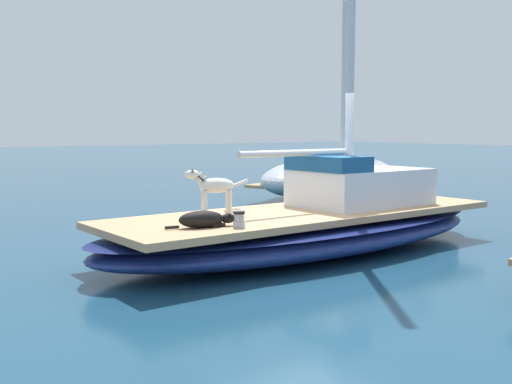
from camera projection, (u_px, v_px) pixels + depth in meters
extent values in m
plane|color=navy|center=(307.00, 252.00, 9.60)|extent=(120.00, 120.00, 0.00)
ellipsoid|color=navy|center=(307.00, 234.00, 9.57)|extent=(2.55, 7.22, 0.56)
ellipsoid|color=navy|center=(307.00, 223.00, 9.55)|extent=(2.57, 7.25, 0.08)
cube|color=tan|center=(307.00, 214.00, 9.54)|extent=(2.10, 6.64, 0.10)
cylinder|color=silver|center=(298.00, 153.00, 9.33)|extent=(0.10, 2.20, 0.10)
cube|color=silver|center=(361.00, 187.00, 10.22)|extent=(1.42, 2.21, 0.60)
cube|color=navy|center=(328.00, 163.00, 9.72)|extent=(1.34, 0.71, 0.24)
ellipsoid|color=black|center=(201.00, 219.00, 7.85)|extent=(0.39, 0.64, 0.22)
ellipsoid|color=black|center=(228.00, 218.00, 8.00)|extent=(0.17, 0.22, 0.13)
cone|color=black|center=(227.00, 214.00, 8.04)|extent=(0.05, 0.05, 0.05)
cone|color=black|center=(229.00, 215.00, 7.96)|extent=(0.05, 0.05, 0.05)
cylinder|color=black|center=(215.00, 224.00, 8.00)|extent=(0.09, 0.19, 0.06)
cylinder|color=black|center=(218.00, 225.00, 7.89)|extent=(0.09, 0.19, 0.06)
cylinder|color=black|center=(172.00, 227.00, 7.70)|extent=(0.08, 0.18, 0.04)
ellipsoid|color=silver|center=(216.00, 185.00, 8.89)|extent=(0.40, 0.56, 0.22)
cylinder|color=silver|center=(205.00, 204.00, 8.81)|extent=(0.07, 0.07, 0.38)
cylinder|color=silver|center=(203.00, 203.00, 8.94)|extent=(0.07, 0.07, 0.38)
cylinder|color=silver|center=(230.00, 203.00, 8.90)|extent=(0.07, 0.07, 0.38)
cylinder|color=silver|center=(228.00, 202.00, 9.03)|extent=(0.07, 0.07, 0.38)
cylinder|color=silver|center=(200.00, 178.00, 8.82)|extent=(0.17, 0.22, 0.19)
ellipsoid|color=silver|center=(192.00, 174.00, 8.79)|extent=(0.20, 0.25, 0.13)
cone|color=#504E4A|center=(192.00, 170.00, 8.74)|extent=(0.05, 0.05, 0.06)
cone|color=#504E4A|center=(192.00, 170.00, 8.83)|extent=(0.05, 0.05, 0.06)
torus|color=black|center=(200.00, 178.00, 8.82)|extent=(0.17, 0.16, 0.10)
cylinder|color=silver|center=(241.00, 183.00, 8.98)|extent=(0.13, 0.22, 0.12)
cylinder|color=#B7B7BC|center=(239.00, 225.00, 7.86)|extent=(0.16, 0.16, 0.08)
cylinder|color=#B7B7BC|center=(239.00, 218.00, 7.85)|extent=(0.13, 0.13, 0.10)
cylinder|color=black|center=(239.00, 213.00, 7.85)|extent=(0.15, 0.15, 0.03)
torus|color=beige|center=(234.00, 210.00, 9.38)|extent=(0.32, 0.32, 0.04)
ellipsoid|color=#B2B7C1|center=(333.00, 176.00, 17.52)|extent=(4.79, 6.96, 1.15)
cube|color=tan|center=(333.00, 180.00, 17.53)|extent=(4.05, 6.17, 0.08)
cube|color=silver|center=(340.00, 169.00, 17.90)|extent=(2.08, 2.33, 0.52)
cube|color=maroon|center=(314.00, 175.00, 16.57)|extent=(1.95, 2.28, 0.36)
cylinder|color=silver|center=(343.00, 91.00, 17.80)|extent=(0.12, 0.12, 5.13)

